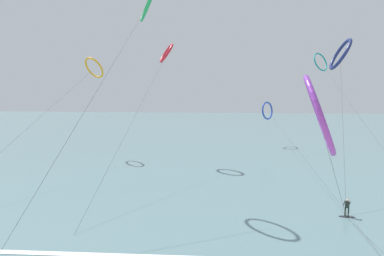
{
  "coord_description": "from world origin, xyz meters",
  "views": [
    {
      "loc": [
        3.68,
        -7.4,
        10.99
      ],
      "look_at": [
        0.0,
        22.45,
        7.81
      ],
      "focal_mm": 26.19,
      "sensor_mm": 36.0,
      "label": 1
    }
  ],
  "objects_px": {
    "kite_teal": "(321,62)",
    "kite_violet": "(319,115)",
    "kite_navy": "(340,54)",
    "kite_emerald": "(148,4)",
    "kite_crimson": "(166,53)",
    "kite_amber": "(94,68)",
    "surfer_charcoal": "(347,209)",
    "kite_cobalt": "(267,111)"
  },
  "relations": [
    {
      "from": "kite_crimson",
      "to": "kite_cobalt",
      "type": "bearing_deg",
      "value": 106.67
    },
    {
      "from": "kite_teal",
      "to": "kite_cobalt",
      "type": "relative_size",
      "value": 0.81
    },
    {
      "from": "kite_violet",
      "to": "kite_emerald",
      "type": "bearing_deg",
      "value": 59.75
    },
    {
      "from": "kite_navy",
      "to": "kite_violet",
      "type": "relative_size",
      "value": 1.52
    },
    {
      "from": "surfer_charcoal",
      "to": "kite_teal",
      "type": "relative_size",
      "value": 0.04
    },
    {
      "from": "kite_amber",
      "to": "kite_violet",
      "type": "xyz_separation_m",
      "value": [
        30.5,
        -33.96,
        -6.74
      ]
    },
    {
      "from": "kite_amber",
      "to": "kite_teal",
      "type": "relative_size",
      "value": 0.85
    },
    {
      "from": "kite_teal",
      "to": "kite_violet",
      "type": "xyz_separation_m",
      "value": [
        -12.21,
        -39.4,
        -7.82
      ]
    },
    {
      "from": "kite_navy",
      "to": "kite_emerald",
      "type": "bearing_deg",
      "value": -68.08
    },
    {
      "from": "kite_teal",
      "to": "kite_violet",
      "type": "bearing_deg",
      "value": -146.87
    },
    {
      "from": "surfer_charcoal",
      "to": "kite_cobalt",
      "type": "bearing_deg",
      "value": -47.37
    },
    {
      "from": "kite_navy",
      "to": "kite_violet",
      "type": "height_order",
      "value": "kite_navy"
    },
    {
      "from": "kite_emerald",
      "to": "kite_crimson",
      "type": "relative_size",
      "value": 0.76
    },
    {
      "from": "kite_emerald",
      "to": "kite_teal",
      "type": "height_order",
      "value": "kite_emerald"
    },
    {
      "from": "kite_amber",
      "to": "kite_teal",
      "type": "height_order",
      "value": "kite_teal"
    },
    {
      "from": "kite_teal",
      "to": "kite_navy",
      "type": "bearing_deg",
      "value": -138.84
    },
    {
      "from": "kite_violet",
      "to": "kite_navy",
      "type": "bearing_deg",
      "value": -7.5
    },
    {
      "from": "kite_violet",
      "to": "kite_teal",
      "type": "bearing_deg",
      "value": -2.15
    },
    {
      "from": "kite_amber",
      "to": "kite_crimson",
      "type": "height_order",
      "value": "kite_crimson"
    },
    {
      "from": "kite_teal",
      "to": "kite_crimson",
      "type": "relative_size",
      "value": 1.37
    },
    {
      "from": "kite_emerald",
      "to": "kite_teal",
      "type": "distance_m",
      "value": 36.59
    },
    {
      "from": "kite_navy",
      "to": "kite_cobalt",
      "type": "xyz_separation_m",
      "value": [
        -5.61,
        25.95,
        -8.67
      ]
    },
    {
      "from": "kite_navy",
      "to": "surfer_charcoal",
      "type": "bearing_deg",
      "value": -13.19
    },
    {
      "from": "kite_emerald",
      "to": "kite_violet",
      "type": "distance_m",
      "value": 23.39
    },
    {
      "from": "kite_emerald",
      "to": "kite_navy",
      "type": "height_order",
      "value": "kite_emerald"
    },
    {
      "from": "kite_amber",
      "to": "kite_teal",
      "type": "bearing_deg",
      "value": -145.13
    },
    {
      "from": "kite_emerald",
      "to": "kite_navy",
      "type": "bearing_deg",
      "value": 83.57
    },
    {
      "from": "kite_emerald",
      "to": "kite_navy",
      "type": "relative_size",
      "value": 1.24
    },
    {
      "from": "kite_crimson",
      "to": "kite_emerald",
      "type": "bearing_deg",
      "value": -19.83
    },
    {
      "from": "kite_navy",
      "to": "kite_teal",
      "type": "height_order",
      "value": "kite_teal"
    },
    {
      "from": "kite_amber",
      "to": "kite_crimson",
      "type": "distance_m",
      "value": 15.01
    },
    {
      "from": "kite_violet",
      "to": "kite_cobalt",
      "type": "relative_size",
      "value": 0.24
    },
    {
      "from": "kite_navy",
      "to": "kite_cobalt",
      "type": "distance_m",
      "value": 27.93
    },
    {
      "from": "surfer_charcoal",
      "to": "kite_teal",
      "type": "bearing_deg",
      "value": -62.04
    },
    {
      "from": "surfer_charcoal",
      "to": "kite_violet",
      "type": "distance_m",
      "value": 14.19
    },
    {
      "from": "kite_amber",
      "to": "kite_emerald",
      "type": "relative_size",
      "value": 1.52
    },
    {
      "from": "kite_navy",
      "to": "kite_teal",
      "type": "relative_size",
      "value": 0.45
    },
    {
      "from": "surfer_charcoal",
      "to": "kite_crimson",
      "type": "height_order",
      "value": "kite_crimson"
    },
    {
      "from": "kite_emerald",
      "to": "kite_violet",
      "type": "height_order",
      "value": "kite_emerald"
    },
    {
      "from": "kite_teal",
      "to": "kite_crimson",
      "type": "bearing_deg",
      "value": 156.59
    },
    {
      "from": "kite_teal",
      "to": "kite_amber",
      "type": "bearing_deg",
      "value": 147.61
    },
    {
      "from": "surfer_charcoal",
      "to": "kite_emerald",
      "type": "xyz_separation_m",
      "value": [
        -20.05,
        5.32,
        20.67
      ]
    }
  ]
}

